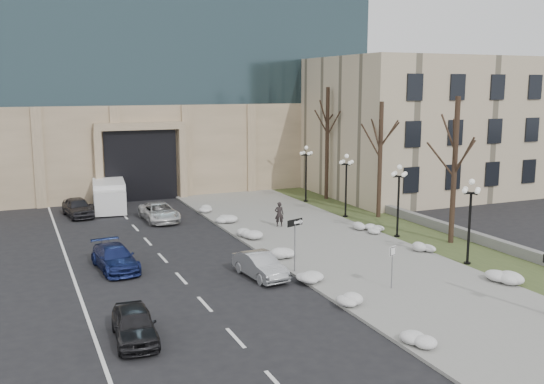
{
  "coord_description": "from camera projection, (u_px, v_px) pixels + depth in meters",
  "views": [
    {
      "loc": [
        -13.98,
        -18.78,
        9.61
      ],
      "look_at": [
        -0.16,
        13.08,
        3.5
      ],
      "focal_mm": 40.0,
      "sensor_mm": 36.0,
      "label": 1
    }
  ],
  "objects": [
    {
      "name": "ground",
      "position": [
        406.0,
        330.0,
        24.11
      ],
      "size": [
        160.0,
        160.0,
        0.0
      ],
      "primitive_type": "plane",
      "color": "black",
      "rests_on": "ground"
    },
    {
      "name": "sidewalk",
      "position": [
        319.0,
        239.0,
        38.12
      ],
      "size": [
        9.0,
        40.0,
        0.12
      ],
      "primitive_type": "cube",
      "color": "gray",
      "rests_on": "ground"
    },
    {
      "name": "curb",
      "position": [
        253.0,
        247.0,
        36.35
      ],
      "size": [
        0.3,
        40.0,
        0.14
      ],
      "primitive_type": "cube",
      "color": "gray",
      "rests_on": "ground"
    },
    {
      "name": "grass_strip",
      "position": [
        405.0,
        230.0,
        40.67
      ],
      "size": [
        4.0,
        40.0,
        0.1
      ],
      "primitive_type": "cube",
      "color": "#364522",
      "rests_on": "ground"
    },
    {
      "name": "stone_wall",
      "position": [
        412.0,
        217.0,
        43.21
      ],
      "size": [
        0.5,
        30.0,
        0.7
      ],
      "primitive_type": "cube",
      "color": "slate",
      "rests_on": "ground"
    },
    {
      "name": "classical_building",
      "position": [
        425.0,
        125.0,
        56.97
      ],
      "size": [
        22.0,
        18.12,
        12.0
      ],
      "color": "tan",
      "rests_on": "ground"
    },
    {
      "name": "car_a",
      "position": [
        134.0,
        324.0,
        23.04
      ],
      "size": [
        1.8,
        3.93,
        1.3
      ],
      "primitive_type": "imported",
      "rotation": [
        0.0,
        0.0,
        -0.07
      ],
      "color": "black",
      "rests_on": "ground"
    },
    {
      "name": "car_b",
      "position": [
        260.0,
        265.0,
        30.64
      ],
      "size": [
        1.8,
        3.99,
        1.27
      ],
      "primitive_type": "imported",
      "rotation": [
        0.0,
        0.0,
        0.12
      ],
      "color": "#A2A5A9",
      "rests_on": "ground"
    },
    {
      "name": "car_c",
      "position": [
        115.0,
        258.0,
        31.95
      ],
      "size": [
        2.24,
        4.6,
        1.29
      ],
      "primitive_type": "imported",
      "rotation": [
        0.0,
        0.0,
        0.1
      ],
      "color": "navy",
      "rests_on": "ground"
    },
    {
      "name": "car_d",
      "position": [
        159.0,
        212.0,
        43.5
      ],
      "size": [
        2.32,
        4.76,
        1.3
      ],
      "primitive_type": "imported",
      "rotation": [
        0.0,
        0.0,
        0.03
      ],
      "color": "silver",
      "rests_on": "ground"
    },
    {
      "name": "car_e",
      "position": [
        78.0,
        207.0,
        44.94
      ],
      "size": [
        2.21,
        4.36,
        1.42
      ],
      "primitive_type": "imported",
      "rotation": [
        0.0,
        0.0,
        0.13
      ],
      "color": "#2C2B30",
      "rests_on": "ground"
    },
    {
      "name": "pedestrian",
      "position": [
        279.0,
        214.0,
        41.25
      ],
      "size": [
        0.73,
        0.62,
        1.7
      ],
      "primitive_type": "imported",
      "rotation": [
        0.0,
        0.0,
        2.73
      ],
      "color": "black",
      "rests_on": "sidewalk"
    },
    {
      "name": "box_truck",
      "position": [
        109.0,
        196.0,
        47.78
      ],
      "size": [
        3.15,
        7.1,
        2.18
      ],
      "rotation": [
        0.0,
        0.0,
        -0.12
      ],
      "color": "silver",
      "rests_on": "ground"
    },
    {
      "name": "one_way_sign",
      "position": [
        298.0,
        228.0,
        31.06
      ],
      "size": [
        1.08,
        0.47,
        2.89
      ],
      "rotation": [
        0.0,
        0.0,
        0.33
      ],
      "color": "slate",
      "rests_on": "ground"
    },
    {
      "name": "keep_sign",
      "position": [
        392.0,
        258.0,
        28.49
      ],
      "size": [
        0.45,
        0.19,
        2.17
      ],
      "rotation": [
        0.0,
        0.0,
        0.34
      ],
      "color": "slate",
      "rests_on": "ground"
    },
    {
      "name": "snow_clump_a",
      "position": [
        424.0,
        340.0,
        22.43
      ],
      "size": [
        1.1,
        1.6,
        0.36
      ],
      "primitive_type": "ellipsoid",
      "color": "silver",
      "rests_on": "sidewalk"
    },
    {
      "name": "snow_clump_b",
      "position": [
        355.0,
        304.0,
        26.21
      ],
      "size": [
        1.1,
        1.6,
        0.36
      ],
      "primitive_type": "ellipsoid",
      "color": "silver",
      "rests_on": "sidewalk"
    },
    {
      "name": "snow_clump_c",
      "position": [
        310.0,
        277.0,
        29.92
      ],
      "size": [
        1.1,
        1.6,
        0.36
      ],
      "primitive_type": "ellipsoid",
      "color": "silver",
      "rests_on": "sidewalk"
    },
    {
      "name": "snow_clump_d",
      "position": [
        283.0,
        254.0,
        33.87
      ],
      "size": [
        1.1,
        1.6,
        0.36
      ],
      "primitive_type": "ellipsoid",
      "color": "silver",
      "rests_on": "sidewalk"
    },
    {
      "name": "snow_clump_e",
      "position": [
        251.0,
        235.0,
        38.36
      ],
      "size": [
        1.1,
        1.6,
        0.36
      ],
      "primitive_type": "ellipsoid",
      "color": "silver",
      "rests_on": "sidewalk"
    },
    {
      "name": "snow_clump_f",
      "position": [
        223.0,
        220.0,
        42.61
      ],
      "size": [
        1.1,
        1.6,
        0.36
      ],
      "primitive_type": "ellipsoid",
      "color": "silver",
      "rests_on": "sidewalk"
    },
    {
      "name": "snow_clump_g",
      "position": [
        205.0,
        210.0,
        46.09
      ],
      "size": [
        1.1,
        1.6,
        0.36
      ],
      "primitive_type": "ellipsoid",
      "color": "silver",
      "rests_on": "sidewalk"
    },
    {
      "name": "snow_clump_h",
      "position": [
        506.0,
        279.0,
        29.51
      ],
      "size": [
        1.1,
        1.6,
        0.36
      ],
      "primitive_type": "ellipsoid",
      "color": "silver",
      "rests_on": "sidewalk"
    },
    {
      "name": "snow_clump_i",
      "position": [
        427.0,
        249.0,
        34.89
      ],
      "size": [
        1.1,
        1.6,
        0.36
      ],
      "primitive_type": "ellipsoid",
      "color": "silver",
      "rests_on": "sidewalk"
    },
    {
      "name": "snow_clump_j",
      "position": [
        364.0,
        226.0,
        40.6
      ],
      "size": [
        1.1,
        1.6,
        0.36
      ],
      "primitive_type": "ellipsoid",
      "color": "silver",
      "rests_on": "sidewalk"
    },
    {
      "name": "snow_clump_k",
      "position": [
        374.0,
        229.0,
        39.82
      ],
      "size": [
        1.1,
        1.6,
        0.36
      ],
      "primitive_type": "ellipsoid",
      "color": "silver",
      "rests_on": "sidewalk"
    },
    {
      "name": "lamppost_a",
      "position": [
        470.0,
        210.0,
        32.25
      ],
      "size": [
        1.18,
        1.18,
        4.76
      ],
      "color": "black",
      "rests_on": "ground"
    },
    {
      "name": "lamppost_b",
      "position": [
        399.0,
        191.0,
        38.12
      ],
      "size": [
        1.18,
        1.18,
        4.76
      ],
      "color": "black",
      "rests_on": "ground"
    },
    {
      "name": "lamppost_c",
      "position": [
        346.0,
        177.0,
        44.0
      ],
      "size": [
        1.18,
        1.18,
        4.76
      ],
      "color": "black",
      "rests_on": "ground"
    },
    {
      "name": "lamppost_d",
      "position": [
        306.0,
        166.0,
        49.87
      ],
      "size": [
        1.18,
        1.18,
        4.76
      ],
      "color": "black",
      "rests_on": "ground"
    },
    {
      "name": "tree_near",
      "position": [
        455.0,
        150.0,
        36.25
      ],
      "size": [
        3.2,
        3.2,
        9.0
      ],
      "color": "black",
      "rests_on": "ground"
    },
    {
      "name": "tree_mid",
      "position": [
        381.0,
        144.0,
        43.53
      ],
      "size": [
        3.2,
        3.2,
        8.5
      ],
      "color": "black",
      "rests_on": "ground"
    },
    {
      "name": "tree_far",
      "position": [
        327.0,
        128.0,
        50.65
      ],
      "size": [
        3.2,
        3.2,
        9.5
      ],
      "color": "black",
      "rests_on": "ground"
    }
  ]
}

